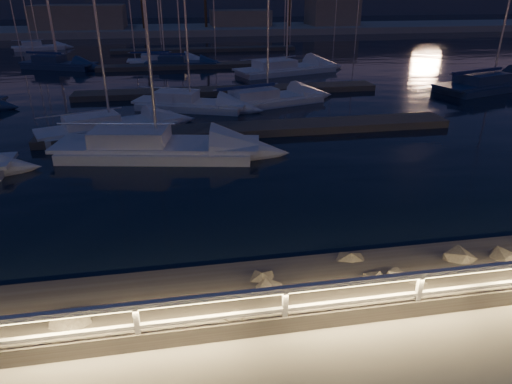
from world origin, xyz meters
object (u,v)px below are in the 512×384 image
guard_rail (374,288)px  sailboat_i (57,64)px  sailboat_j (180,63)px  sailboat_g (264,98)px  sailboat_c (152,146)px  sailboat_h (490,83)px  sailboat_f (188,103)px  sailboat_k (163,60)px  sailboat_l (284,68)px  sailboat_b (107,126)px  sailboat_m (38,47)px

guard_rail → sailboat_i: 42.63m
guard_rail → sailboat_j: sailboat_j is taller
sailboat_g → sailboat_j: 17.44m
sailboat_c → sailboat_h: size_ratio=0.93×
sailboat_c → sailboat_g: size_ratio=1.17×
sailboat_h → sailboat_j: 27.36m
sailboat_f → sailboat_i: (-11.67, 18.15, 0.03)m
sailboat_k → sailboat_l: 12.99m
sailboat_b → sailboat_g: 10.74m
sailboat_f → sailboat_i: sailboat_i is taller
sailboat_h → sailboat_k: (-24.62, 16.77, -0.07)m
sailboat_f → sailboat_i: 21.58m
guard_rail → sailboat_l: sailboat_l is taller
guard_rail → sailboat_f: 22.06m
sailboat_i → sailboat_f: bearing=-34.4°
sailboat_g → sailboat_l: size_ratio=0.83×
guard_rail → sailboat_j: size_ratio=3.76×
sailboat_j → sailboat_b: bearing=-91.4°
sailboat_m → sailboat_b: bearing=-86.6°
sailboat_h → sailboat_c: bearing=-174.6°
sailboat_g → sailboat_m: sailboat_g is taller
sailboat_g → sailboat_h: 17.93m
guard_rail → sailboat_g: bearing=84.9°
sailboat_h → sailboat_i: size_ratio=1.36×
sailboat_f → sailboat_m: size_ratio=1.17×
guard_rail → sailboat_m: size_ratio=4.16×
sailboat_c → sailboat_j: size_ratio=1.35×
sailboat_m → sailboat_k: bearing=-58.0°
sailboat_i → sailboat_k: bearing=27.1°
sailboat_h → sailboat_m: sailboat_h is taller
sailboat_k → sailboat_g: bearing=-69.5°
sailboat_b → sailboat_j: 22.04m
sailboat_f → sailboat_i: bearing=144.5°
sailboat_h → sailboat_k: sailboat_h is taller
sailboat_f → sailboat_l: (9.08, 11.66, 0.04)m
sailboat_k → sailboat_j: bearing=-49.8°
sailboat_j → sailboat_l: 10.59m
sailboat_c → sailboat_k: sailboat_c is taller
sailboat_c → sailboat_l: sailboat_l is taller
sailboat_k → guard_rail: bearing=-82.7°
sailboat_b → sailboat_m: (-12.53, 37.81, -0.03)m
sailboat_f → sailboat_g: 5.08m
sailboat_k → sailboat_l: bearing=-33.3°
sailboat_g → sailboat_b: bearing=-170.3°
sailboat_f → sailboat_l: 14.78m
guard_rail → sailboat_c: bearing=111.0°
sailboat_c → sailboat_i: 28.41m
sailboat_j → sailboat_h: bearing=-22.8°
sailboat_f → sailboat_h: size_ratio=0.72×
sailboat_h → sailboat_j: bearing=129.4°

